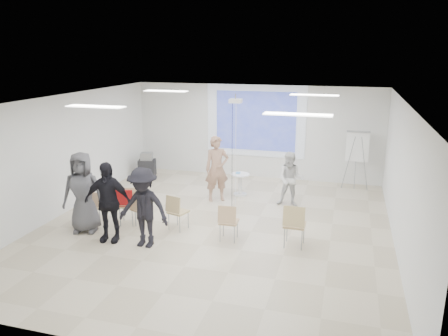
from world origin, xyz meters
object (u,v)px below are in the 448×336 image
(av_cart, at_px, (147,166))
(player_left, at_px, (217,164))
(chair_right_inner, at_px, (228,220))
(audience_outer, at_px, (83,188))
(player_right, at_px, (291,176))
(chair_center, at_px, (176,210))
(chair_right_far, at_px, (294,222))
(chair_left_inner, at_px, (139,207))
(chair_far_left, at_px, (94,204))
(pedestal_table, at_px, (240,183))
(audience_left, at_px, (107,196))
(audience_mid, at_px, (143,202))
(chair_left_mid, at_px, (128,202))
(flipchart_easel, at_px, (357,147))
(laptop, at_px, (142,208))

(av_cart, bearing_deg, player_left, -44.34)
(chair_right_inner, xyz_separation_m, audience_outer, (-3.32, -0.36, 0.55))
(player_right, xyz_separation_m, chair_center, (-2.30, -2.38, -0.31))
(player_left, bearing_deg, audience_outer, -158.34)
(chair_right_far, distance_m, av_cart, 6.71)
(player_left, height_order, chair_left_inner, player_left)
(chair_far_left, bearing_deg, pedestal_table, 29.90)
(player_right, bearing_deg, chair_far_left, -150.61)
(chair_left_inner, bearing_deg, player_right, 59.68)
(chair_right_far, distance_m, audience_left, 4.03)
(player_right, height_order, chair_far_left, player_right)
(chair_center, bearing_deg, player_left, 98.98)
(chair_far_left, distance_m, chair_right_far, 4.80)
(chair_far_left, bearing_deg, audience_mid, -41.74)
(player_left, xyz_separation_m, audience_outer, (-2.30, -2.88, 0.02))
(chair_far_left, distance_m, chair_left_mid, 0.86)
(flipchart_easel, bearing_deg, laptop, -140.21)
(pedestal_table, height_order, chair_far_left, chair_far_left)
(player_right, bearing_deg, chair_right_inner, -111.39)
(audience_left, height_order, av_cart, audience_left)
(pedestal_table, xyz_separation_m, laptop, (-1.69, -2.85, 0.09))
(audience_mid, bearing_deg, chair_right_far, 16.88)
(player_left, bearing_deg, chair_right_inner, -97.73)
(chair_left_inner, bearing_deg, chair_right_far, 20.51)
(chair_far_left, distance_m, audience_outer, 0.73)
(pedestal_table, relative_size, chair_far_left, 0.81)
(chair_far_left, relative_size, chair_left_inner, 0.95)
(chair_left_mid, bearing_deg, pedestal_table, 38.88)
(chair_right_inner, bearing_deg, audience_left, -168.22)
(player_left, bearing_deg, player_right, -26.42)
(audience_outer, bearing_deg, laptop, 14.34)
(chair_right_inner, height_order, flipchart_easel, flipchart_easel)
(laptop, bearing_deg, audience_outer, 51.68)
(pedestal_table, bearing_deg, audience_mid, -106.55)
(chair_left_mid, height_order, av_cart, chair_left_mid)
(chair_far_left, relative_size, laptop, 2.60)
(player_right, bearing_deg, audience_mid, -128.93)
(chair_center, bearing_deg, av_cart, 140.25)
(audience_outer, bearing_deg, chair_left_inner, 11.42)
(chair_left_mid, height_order, laptop, chair_left_mid)
(flipchart_easel, xyz_separation_m, av_cart, (-6.59, -0.44, -0.95))
(chair_left_mid, distance_m, chair_left_inner, 0.32)
(audience_mid, bearing_deg, audience_left, 178.93)
(chair_left_inner, xyz_separation_m, chair_right_inner, (2.22, -0.19, -0.00))
(pedestal_table, bearing_deg, laptop, -120.65)
(chair_far_left, xyz_separation_m, chair_left_mid, (0.85, 0.14, 0.09))
(chair_left_mid, relative_size, av_cart, 1.20)
(chair_left_inner, height_order, audience_left, audience_left)
(pedestal_table, relative_size, player_right, 0.40)
(chair_right_inner, distance_m, chair_right_far, 1.42)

